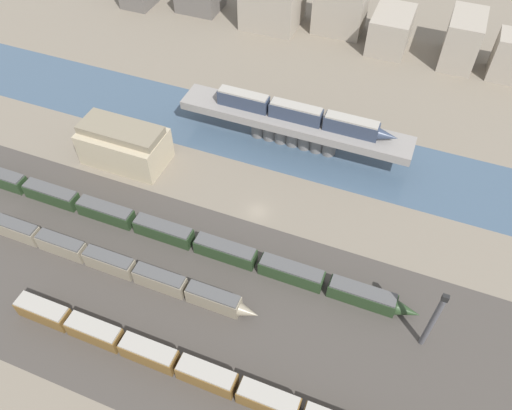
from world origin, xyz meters
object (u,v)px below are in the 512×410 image
(train_on_bridge, at_px, (302,114))
(warehouse_building, at_px, (124,144))
(train_yard_near, at_px, (245,391))
(signal_tower, at_px, (433,321))
(train_yard_far, at_px, (171,233))
(train_yard_mid, at_px, (115,264))

(train_on_bridge, relative_size, warehouse_building, 2.22)
(train_yard_near, distance_m, warehouse_building, 59.75)
(signal_tower, bearing_deg, train_yard_far, 175.19)
(train_yard_near, height_order, train_yard_mid, train_yard_mid)
(train_on_bridge, xyz_separation_m, signal_tower, (34.33, -39.15, -1.80))
(train_on_bridge, distance_m, train_yard_near, 59.48)
(train_on_bridge, xyz_separation_m, warehouse_building, (-34.52, -18.61, -4.65))
(train_on_bridge, bearing_deg, warehouse_building, -151.66)
(train_yard_near, xyz_separation_m, signal_tower, (24.11, 18.98, 5.49))
(train_yard_mid, relative_size, warehouse_building, 3.02)
(train_yard_far, height_order, signal_tower, signal_tower)
(train_yard_near, relative_size, signal_tower, 5.70)
(signal_tower, bearing_deg, warehouse_building, 163.39)
(train_yard_mid, xyz_separation_m, signal_tower, (55.17, 6.17, 5.46))
(train_on_bridge, height_order, warehouse_building, train_on_bridge)
(train_yard_near, xyz_separation_m, train_yard_far, (-24.90, 23.10, -0.14))
(train_on_bridge, height_order, train_yard_near, train_on_bridge)
(train_yard_near, xyz_separation_m, warehouse_building, (-44.74, 39.52, 2.63))
(train_on_bridge, xyz_separation_m, train_yard_far, (-14.68, -35.03, -7.43))
(train_on_bridge, xyz_separation_m, train_yard_near, (10.22, -58.14, -7.29))
(train_yard_near, distance_m, train_yard_mid, 33.60)
(train_yard_mid, distance_m, warehouse_building, 30.12)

